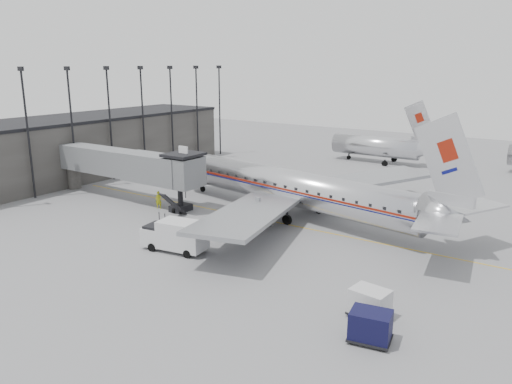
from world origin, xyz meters
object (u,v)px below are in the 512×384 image
Objects in this scene: service_van at (175,235)px; baggage_cart_navy at (370,326)px; airliner at (295,188)px; baggage_cart_white at (370,303)px; ramp_worker at (159,200)px.

baggage_cart_navy is (19.25, -4.50, -0.41)m from service_van.
airliner is 14.06× the size of baggage_cart_navy.
service_van is 2.27× the size of baggage_cart_white.
service_van reaches higher than baggage_cart_white.
airliner reaches higher than ramp_worker.
airliner is 19.36× the size of ramp_worker.
service_van is at bearing -93.57° from airliner.
service_van is 19.77m from baggage_cart_navy.
ramp_worker reaches higher than baggage_cart_white.
baggage_cart_white is at bearing -46.50° from ramp_worker.
service_van reaches higher than ramp_worker.
service_van is at bearing -66.01° from ramp_worker.
service_van is at bearing -178.05° from baggage_cart_white.
baggage_cart_white is 30.32m from ramp_worker.
baggage_cart_white is at bearing -14.04° from service_van.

